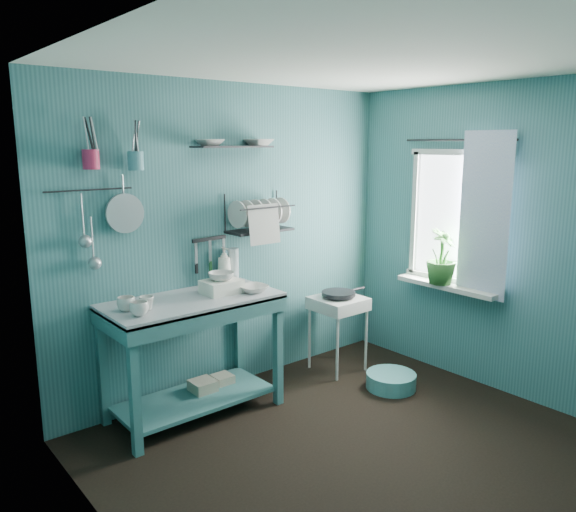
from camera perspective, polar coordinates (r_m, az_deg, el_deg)
floor at (r=3.99m, az=7.64°, el=-19.20°), size 3.20×3.20×0.00m
ceiling at (r=3.47m, az=8.79°, el=19.14°), size 3.20×3.20×0.00m
wall_back at (r=4.65m, az=-5.58°, el=1.75°), size 3.20×0.00×3.20m
wall_left at (r=2.61m, az=-16.42°, el=-6.33°), size 0.00×3.00×3.00m
wall_right at (r=4.81m, az=21.17°, el=1.36°), size 0.00×3.00×3.00m
work_counter at (r=4.32m, az=-9.57°, el=-10.06°), size 1.34×0.77×0.91m
mug_left at (r=3.82m, az=-14.88°, el=-5.20°), size 0.12×0.12×0.10m
mug_mid at (r=3.95m, az=-14.17°, el=-4.65°), size 0.14×0.14×0.09m
mug_right at (r=3.95m, az=-16.12°, el=-4.70°), size 0.17×0.17×0.10m
wash_tub at (r=4.27m, az=-6.76°, el=-3.11°), size 0.28×0.22×0.10m
tub_bowl at (r=4.25m, az=-6.78°, el=-2.06°), size 0.19×0.19×0.06m
soap_bottle at (r=4.52m, az=-6.49°, el=-1.00°), size 0.11×0.12×0.30m
water_bottle at (r=4.59m, az=-5.57°, el=-0.91°), size 0.09×0.09×0.28m
counter_bowl at (r=4.28m, az=-3.55°, el=-3.34°), size 0.22×0.22×0.05m
hotplate_stand at (r=5.13m, az=5.07°, el=-7.85°), size 0.47×0.47×0.67m
frying_pan at (r=5.02m, az=5.15°, el=-3.81°), size 0.30×0.30×0.03m
knife_strip at (r=4.49m, az=-8.01°, el=1.73°), size 0.32×0.05×0.03m
dish_rack at (r=4.61m, az=-2.90°, el=4.45°), size 0.55×0.25×0.32m
upper_shelf at (r=4.47m, az=-5.58°, el=10.98°), size 0.71×0.24×0.01m
shelf_bowl_left at (r=4.36m, az=-7.97°, el=12.02°), size 0.20×0.20×0.05m
shelf_bowl_right at (r=4.62m, az=-2.99°, el=12.29°), size 0.24×0.24×0.05m
utensil_cup_magenta at (r=3.98m, az=-19.39°, el=9.25°), size 0.11×0.11×0.13m
utensil_cup_teal at (r=4.10m, az=-15.21°, el=9.32°), size 0.11×0.11×0.13m
colander at (r=4.12m, az=-16.24°, el=4.19°), size 0.28×0.03×0.28m
ladle_outer at (r=4.02m, az=-20.16°, el=3.83°), size 0.01×0.01×0.30m
ladle_inner at (r=4.06m, az=-19.28°, el=1.70°), size 0.01×0.01×0.30m
hook_rail at (r=4.03m, az=-19.55°, el=6.34°), size 0.60×0.01×0.01m
window_glass at (r=5.01m, az=16.74°, el=3.75°), size 0.00×1.10×1.10m
windowsill at (r=5.05m, az=15.81°, el=-2.97°), size 0.16×0.95×0.04m
curtain at (r=4.79m, az=19.31°, el=3.87°), size 0.00×1.35×1.35m
curtain_rod at (r=4.93m, az=16.88°, el=11.21°), size 0.02×1.05×0.02m
potted_plant at (r=4.99m, az=15.35°, el=-0.06°), size 0.33×0.33×0.48m
storage_tin_large at (r=4.54m, az=-8.63°, el=-13.66°), size 0.18×0.18×0.22m
storage_tin_small at (r=4.67m, az=-6.66°, el=-13.05°), size 0.15×0.15×0.20m
floor_basin at (r=4.90m, az=10.42°, el=-12.35°), size 0.42×0.42×0.13m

